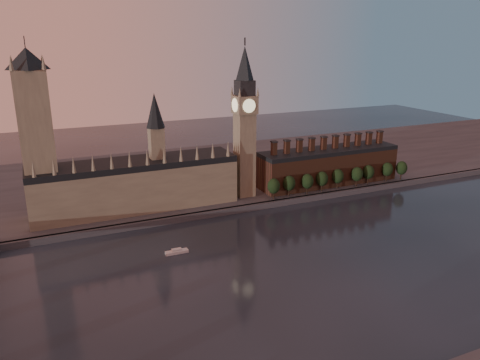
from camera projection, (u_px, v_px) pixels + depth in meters
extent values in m
plane|color=black|center=(318.00, 270.00, 232.97)|extent=(900.00, 900.00, 0.00)
cube|color=#4D4D53|center=(243.00, 209.00, 310.96)|extent=(900.00, 4.00, 4.00)
cube|color=#4D4D53|center=(199.00, 174.00, 389.54)|extent=(900.00, 180.00, 4.00)
cube|color=gray|center=(136.00, 187.00, 302.80)|extent=(130.00, 30.00, 28.00)
cube|color=black|center=(134.00, 164.00, 298.10)|extent=(130.00, 30.00, 4.00)
cube|color=gray|center=(157.00, 146.00, 301.00)|extent=(9.00, 9.00, 24.00)
cone|color=black|center=(155.00, 110.00, 294.24)|extent=(12.00, 12.00, 22.00)
cone|color=gray|center=(33.00, 169.00, 260.87)|extent=(2.60, 2.60, 10.00)
cone|color=gray|center=(54.00, 167.00, 265.04)|extent=(2.60, 2.60, 10.00)
cone|color=gray|center=(74.00, 165.00, 269.22)|extent=(2.60, 2.60, 10.00)
cone|color=gray|center=(93.00, 163.00, 273.39)|extent=(2.60, 2.60, 10.00)
cone|color=gray|center=(112.00, 161.00, 277.56)|extent=(2.60, 2.60, 10.00)
cone|color=gray|center=(130.00, 159.00, 281.73)|extent=(2.60, 2.60, 10.00)
cone|color=gray|center=(147.00, 157.00, 285.91)|extent=(2.60, 2.60, 10.00)
cone|color=gray|center=(164.00, 155.00, 290.08)|extent=(2.60, 2.60, 10.00)
cone|color=gray|center=(181.00, 154.00, 294.25)|extent=(2.60, 2.60, 10.00)
cone|color=gray|center=(197.00, 152.00, 298.42)|extent=(2.60, 2.60, 10.00)
cone|color=gray|center=(213.00, 150.00, 302.60)|extent=(2.60, 2.60, 10.00)
cone|color=gray|center=(228.00, 149.00, 306.77)|extent=(2.60, 2.60, 10.00)
cube|color=gray|center=(38.00, 149.00, 272.30)|extent=(18.00, 18.00, 90.00)
cone|color=black|center=(27.00, 59.00, 257.31)|extent=(24.00, 24.00, 12.00)
cylinder|color=#232326|center=(25.00, 47.00, 255.55)|extent=(0.50, 0.50, 12.00)
cone|color=gray|center=(11.00, 63.00, 247.80)|extent=(3.00, 3.00, 8.00)
cone|color=gray|center=(43.00, 63.00, 254.03)|extent=(3.00, 3.00, 8.00)
cone|color=gray|center=(11.00, 62.00, 261.77)|extent=(3.00, 3.00, 8.00)
cone|color=gray|center=(42.00, 61.00, 268.00)|extent=(3.00, 3.00, 8.00)
cube|color=gray|center=(245.00, 155.00, 323.20)|extent=(12.00, 12.00, 58.00)
cube|color=gray|center=(245.00, 105.00, 312.92)|extent=(14.00, 14.00, 12.00)
cube|color=#232326|center=(245.00, 88.00, 309.68)|extent=(11.00, 11.00, 10.00)
cone|color=black|center=(245.00, 63.00, 304.98)|extent=(13.00, 13.00, 22.00)
cylinder|color=#232326|center=(245.00, 42.00, 301.01)|extent=(1.00, 1.00, 5.00)
cylinder|color=#F6EBB5|center=(249.00, 106.00, 306.63)|extent=(9.00, 0.50, 9.00)
cylinder|color=#F6EBB5|center=(240.00, 103.00, 319.20)|extent=(9.00, 0.50, 9.00)
cylinder|color=#F6EBB5|center=(235.00, 105.00, 310.12)|extent=(0.50, 9.00, 9.00)
cylinder|color=#F6EBB5|center=(254.00, 104.00, 315.72)|extent=(0.50, 9.00, 9.00)
cone|color=gray|center=(240.00, 92.00, 302.07)|extent=(2.00, 2.00, 6.00)
cone|color=gray|center=(258.00, 91.00, 307.12)|extent=(2.00, 2.00, 6.00)
cone|color=gray|center=(232.00, 90.00, 313.42)|extent=(2.00, 2.00, 6.00)
cone|color=gray|center=(249.00, 90.00, 318.47)|extent=(2.00, 2.00, 6.00)
cube|color=brown|center=(328.00, 168.00, 355.43)|extent=(110.00, 25.00, 24.00)
cube|color=black|center=(329.00, 151.00, 351.46)|extent=(110.00, 25.00, 3.00)
cube|color=brown|center=(274.00, 149.00, 331.41)|extent=(3.50, 3.50, 9.00)
cube|color=#232326|center=(274.00, 142.00, 329.94)|extent=(4.20, 4.20, 1.00)
cube|color=brown|center=(287.00, 147.00, 335.48)|extent=(3.50, 3.50, 9.00)
cube|color=#232326|center=(287.00, 140.00, 334.01)|extent=(4.20, 4.20, 1.00)
cube|color=brown|center=(299.00, 146.00, 339.54)|extent=(3.50, 3.50, 9.00)
cube|color=#232326|center=(300.00, 139.00, 338.07)|extent=(4.20, 4.20, 1.00)
cube|color=brown|center=(312.00, 145.00, 343.60)|extent=(3.50, 3.50, 9.00)
cube|color=#232326|center=(312.00, 138.00, 342.13)|extent=(4.20, 4.20, 1.00)
cube|color=brown|center=(324.00, 143.00, 347.66)|extent=(3.50, 3.50, 9.00)
cube|color=#232326|center=(324.00, 137.00, 346.19)|extent=(4.20, 4.20, 1.00)
cube|color=brown|center=(335.00, 142.00, 351.73)|extent=(3.50, 3.50, 9.00)
cube|color=#232326|center=(336.00, 136.00, 350.26)|extent=(4.20, 4.20, 1.00)
cube|color=brown|center=(347.00, 141.00, 355.79)|extent=(3.50, 3.50, 9.00)
cube|color=#232326|center=(347.00, 134.00, 354.32)|extent=(4.20, 4.20, 1.00)
cube|color=brown|center=(358.00, 140.00, 359.85)|extent=(3.50, 3.50, 9.00)
cube|color=#232326|center=(358.00, 133.00, 358.38)|extent=(4.20, 4.20, 1.00)
cube|color=brown|center=(369.00, 139.00, 363.91)|extent=(3.50, 3.50, 9.00)
cube|color=#232326|center=(369.00, 132.00, 362.44)|extent=(4.20, 4.20, 1.00)
cube|color=brown|center=(379.00, 137.00, 367.98)|extent=(3.50, 3.50, 9.00)
cube|color=#232326|center=(380.00, 131.00, 366.51)|extent=(4.20, 4.20, 1.00)
cylinder|color=black|center=(273.00, 195.00, 322.15)|extent=(0.80, 0.80, 6.00)
ellipsoid|color=black|center=(274.00, 186.00, 320.24)|extent=(8.60, 8.60, 10.75)
cylinder|color=black|center=(289.00, 192.00, 328.39)|extent=(0.80, 0.80, 6.00)
ellipsoid|color=black|center=(289.00, 183.00, 326.48)|extent=(8.60, 8.60, 10.75)
cylinder|color=black|center=(307.00, 190.00, 332.82)|extent=(0.80, 0.80, 6.00)
ellipsoid|color=black|center=(307.00, 181.00, 330.91)|extent=(8.60, 8.60, 10.75)
cylinder|color=black|center=(322.00, 187.00, 338.68)|extent=(0.80, 0.80, 6.00)
ellipsoid|color=black|center=(322.00, 179.00, 336.77)|extent=(8.60, 8.60, 10.75)
cylinder|color=black|center=(337.00, 185.00, 344.88)|extent=(0.80, 0.80, 6.00)
ellipsoid|color=black|center=(338.00, 176.00, 342.97)|extent=(8.60, 8.60, 10.75)
cylinder|color=black|center=(356.00, 182.00, 349.98)|extent=(0.80, 0.80, 6.00)
ellipsoid|color=black|center=(357.00, 174.00, 348.07)|extent=(8.60, 8.60, 10.75)
cylinder|color=black|center=(368.00, 180.00, 355.23)|extent=(0.80, 0.80, 6.00)
ellipsoid|color=black|center=(368.00, 172.00, 353.32)|extent=(8.60, 8.60, 10.75)
cylinder|color=black|center=(387.00, 177.00, 362.62)|extent=(0.80, 0.80, 6.00)
ellipsoid|color=black|center=(387.00, 169.00, 360.71)|extent=(8.60, 8.60, 10.75)
cylinder|color=black|center=(401.00, 176.00, 366.34)|extent=(0.80, 0.80, 6.00)
ellipsoid|color=black|center=(402.00, 168.00, 364.43)|extent=(8.60, 8.60, 10.75)
cube|color=silver|center=(177.00, 252.00, 251.40)|extent=(12.34, 3.63, 1.41)
cube|color=silver|center=(177.00, 250.00, 251.04)|extent=(5.30, 2.68, 1.05)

